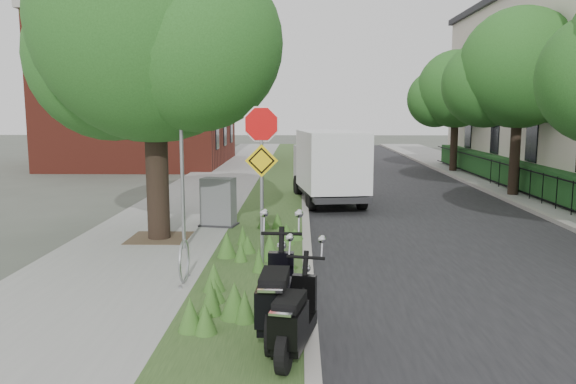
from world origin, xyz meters
name	(u,v)px	position (x,y,z in m)	size (l,w,h in m)	color
ground	(335,279)	(0.00, 0.00, 0.00)	(120.00, 120.00, 0.00)	#4C5147
sidewalk_near	(202,195)	(-4.25, 10.00, 0.06)	(3.50, 60.00, 0.12)	gray
verge	(277,195)	(-1.50, 10.00, 0.06)	(2.00, 60.00, 0.12)	#2B451D
kerb_near	(304,195)	(-0.50, 10.00, 0.07)	(0.20, 60.00, 0.13)	#9E9991
road	(401,197)	(3.00, 10.00, 0.01)	(7.00, 60.00, 0.01)	black
kerb_far	(498,196)	(6.50, 10.00, 0.07)	(0.20, 60.00, 0.13)	#9E9991
footpath_far	(546,196)	(8.20, 10.00, 0.06)	(3.20, 60.00, 0.12)	gray
street_tree_main	(150,36)	(-4.08, 2.86, 4.80)	(6.21, 5.54, 7.66)	black
bare_post	(182,158)	(-3.20, 1.80, 2.12)	(0.08, 0.08, 4.00)	#A5A8AD
bike_hoop	(184,261)	(-2.70, -0.60, 0.50)	(0.06, 0.78, 0.77)	#A5A8AD
sign_assembly	(262,152)	(-1.40, 0.58, 2.33)	(0.94, 0.08, 3.22)	#A5A8AD
fence_far	(519,179)	(7.20, 10.00, 0.67)	(0.04, 24.00, 1.00)	black
hedge_far	(539,179)	(7.90, 10.00, 0.67)	(1.00, 24.00, 1.10)	#184016
brick_building	(145,91)	(-9.50, 22.00, 4.21)	(9.40, 10.40, 8.30)	maroon
far_tree_b	(517,74)	(6.94, 10.05, 4.37)	(4.83, 4.31, 6.56)	black
far_tree_c	(455,93)	(6.94, 18.04, 3.95)	(4.37, 3.89, 5.93)	black
scooter_near	(293,326)	(-0.74, -3.63, 0.53)	(0.61, 1.73, 0.83)	black
scooter_far	(276,305)	(-0.97, -3.07, 0.59)	(0.48, 2.02, 0.96)	black
box_truck	(329,163)	(0.30, 8.51, 1.36)	(2.45, 4.83, 2.09)	#262628
utility_cabinet	(218,203)	(-2.80, 4.30, 0.72)	(1.04, 0.80, 1.26)	#262628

